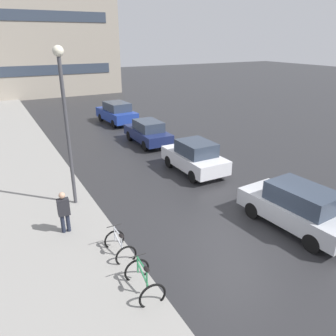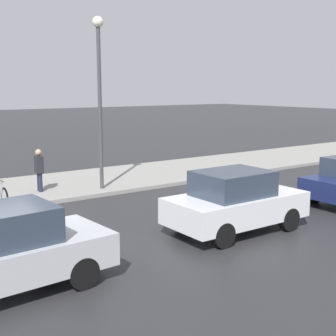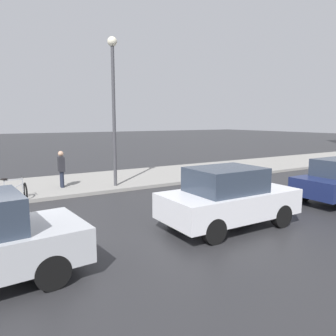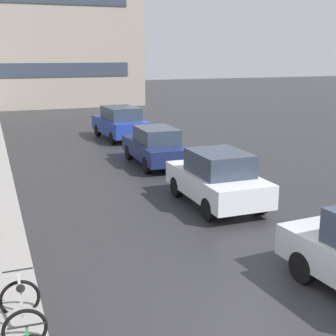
% 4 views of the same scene
% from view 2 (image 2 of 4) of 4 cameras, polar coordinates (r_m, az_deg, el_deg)
% --- Properties ---
extents(sidewalk_kerb, '(4.80, 60.00, 0.14)m').
position_cam_2_polar(sidewalk_kerb, '(21.49, 1.36, -0.29)').
color(sidewalk_kerb, gray).
rests_on(sidewalk_kerb, ground).
extents(car_white, '(1.85, 3.85, 1.67)m').
position_cam_2_polar(car_white, '(12.70, 8.19, -4.07)').
color(car_white, silver).
rests_on(car_white, ground).
extents(pedestrian, '(0.41, 0.27, 1.67)m').
position_cam_2_polar(pedestrian, '(17.37, -15.43, -0.17)').
color(pedestrian, '#1E2333').
rests_on(pedestrian, ground).
extents(streetlamp, '(0.39, 0.39, 6.30)m').
position_cam_2_polar(streetlamp, '(17.16, -8.37, 10.41)').
color(streetlamp, '#424247').
rests_on(streetlamp, ground).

